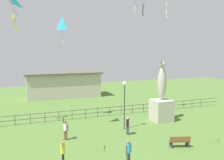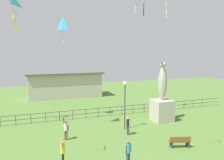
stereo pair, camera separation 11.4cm
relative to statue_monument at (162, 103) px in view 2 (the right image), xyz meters
The scene contains 11 objects.
statue_monument is the anchor object (origin of this frame).
lamppost 4.76m from the statue_monument, 166.64° to the right, with size 0.36×0.36×4.26m.
park_bench 6.76m from the statue_monument, 110.86° to the right, with size 1.55×0.83×0.85m.
person_0 12.25m from the statue_monument, 150.47° to the right, with size 0.29×0.47×1.81m.
person_1 10.11m from the statue_monument, 133.28° to the right, with size 0.46×0.29×1.57m.
person_2 9.98m from the statue_monument, 169.03° to the right, with size 0.41×0.40×1.79m.
person_3 5.46m from the statue_monument, 152.25° to the right, with size 0.28×0.43×1.50m.
kite_1 16.46m from the statue_monument, 155.54° to the right, with size 0.88×1.06×2.10m.
kite_7 12.27m from the statue_monument, 157.15° to the left, with size 0.90×1.17×2.59m.
waterfront_railing 8.84m from the statue_monument, 156.32° to the left, with size 36.06×0.06×0.95m.
pavilion_building 17.03m from the statue_monument, 114.32° to the left, with size 11.06×4.08×3.73m.
Camera 2 is at (-4.99, -9.54, 6.92)m, focal length 38.55 mm.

